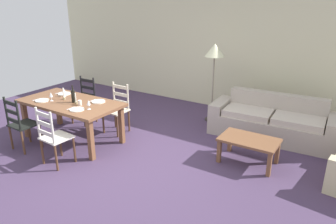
{
  "coord_description": "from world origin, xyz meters",
  "views": [
    {
      "loc": [
        3.05,
        -3.57,
        2.53
      ],
      "look_at": [
        0.46,
        0.53,
        0.75
      ],
      "focal_mm": 33.86,
      "sensor_mm": 36.0,
      "label": 1
    }
  ],
  "objects_px": {
    "dining_chair_far_left": "(85,101)",
    "standing_lamp": "(215,55)",
    "wine_glass_far_left": "(64,91)",
    "couch": "(273,123)",
    "dining_table": "(71,106)",
    "dining_chair_near_right": "(53,137)",
    "dining_chair_near_left": "(21,124)",
    "coffee_table": "(249,143)",
    "wine_bottle": "(73,96)",
    "wine_glass_near_left": "(51,95)",
    "dining_chair_far_right": "(117,108)",
    "coffee_cup_primary": "(80,103)",
    "wine_glass_near_right": "(89,103)"
  },
  "relations": [
    {
      "from": "coffee_cup_primary",
      "to": "standing_lamp",
      "type": "height_order",
      "value": "standing_lamp"
    },
    {
      "from": "dining_chair_far_left",
      "to": "wine_glass_near_right",
      "type": "height_order",
      "value": "dining_chair_far_left"
    },
    {
      "from": "dining_chair_far_left",
      "to": "standing_lamp",
      "type": "height_order",
      "value": "standing_lamp"
    },
    {
      "from": "dining_chair_near_right",
      "to": "wine_bottle",
      "type": "relative_size",
      "value": 3.04
    },
    {
      "from": "dining_table",
      "to": "standing_lamp",
      "type": "relative_size",
      "value": 1.16
    },
    {
      "from": "wine_glass_near_left",
      "to": "wine_bottle",
      "type": "bearing_deg",
      "value": 21.66
    },
    {
      "from": "coffee_cup_primary",
      "to": "standing_lamp",
      "type": "distance_m",
      "value": 2.82
    },
    {
      "from": "wine_glass_far_left",
      "to": "wine_glass_near_left",
      "type": "bearing_deg",
      "value": -86.95
    },
    {
      "from": "dining_chair_far_left",
      "to": "couch",
      "type": "bearing_deg",
      "value": 20.73
    },
    {
      "from": "wine_glass_far_left",
      "to": "standing_lamp",
      "type": "xyz_separation_m",
      "value": [
        2.07,
        2.14,
        0.55
      ]
    },
    {
      "from": "wine_glass_far_left",
      "to": "standing_lamp",
      "type": "relative_size",
      "value": 0.1
    },
    {
      "from": "dining_chair_near_right",
      "to": "couch",
      "type": "xyz_separation_m",
      "value": [
        2.61,
        2.9,
        -0.19
      ]
    },
    {
      "from": "dining_chair_far_right",
      "to": "wine_bottle",
      "type": "xyz_separation_m",
      "value": [
        -0.35,
        -0.74,
        0.39
      ]
    },
    {
      "from": "dining_table",
      "to": "wine_glass_far_left",
      "type": "bearing_deg",
      "value": 154.94
    },
    {
      "from": "dining_chair_near_right",
      "to": "standing_lamp",
      "type": "relative_size",
      "value": 0.59
    },
    {
      "from": "dining_chair_far_left",
      "to": "wine_glass_near_right",
      "type": "relative_size",
      "value": 5.96
    },
    {
      "from": "dining_chair_far_left",
      "to": "wine_bottle",
      "type": "height_order",
      "value": "wine_bottle"
    },
    {
      "from": "wine_bottle",
      "to": "dining_table",
      "type": "bearing_deg",
      "value": -177.92
    },
    {
      "from": "dining_chair_near_right",
      "to": "wine_glass_far_left",
      "type": "distance_m",
      "value": 1.3
    },
    {
      "from": "dining_table",
      "to": "couch",
      "type": "height_order",
      "value": "couch"
    },
    {
      "from": "dining_chair_near_left",
      "to": "wine_bottle",
      "type": "xyz_separation_m",
      "value": [
        0.52,
        0.75,
        0.39
      ]
    },
    {
      "from": "dining_table",
      "to": "standing_lamp",
      "type": "distance_m",
      "value": 2.97
    },
    {
      "from": "wine_glass_far_left",
      "to": "coffee_table",
      "type": "relative_size",
      "value": 0.18
    },
    {
      "from": "wine_glass_near_right",
      "to": "wine_bottle",
      "type": "bearing_deg",
      "value": 166.3
    },
    {
      "from": "dining_chair_near_left",
      "to": "coffee_table",
      "type": "relative_size",
      "value": 1.07
    },
    {
      "from": "wine_glass_far_left",
      "to": "couch",
      "type": "distance_m",
      "value": 3.98
    },
    {
      "from": "dining_chair_near_left",
      "to": "coffee_table",
      "type": "height_order",
      "value": "dining_chair_near_left"
    },
    {
      "from": "dining_chair_far_left",
      "to": "couch",
      "type": "distance_m",
      "value": 3.8
    },
    {
      "from": "dining_chair_far_right",
      "to": "wine_glass_near_left",
      "type": "xyz_separation_m",
      "value": [
        -0.75,
        -0.9,
        0.38
      ]
    },
    {
      "from": "dining_chair_near_right",
      "to": "coffee_cup_primary",
      "type": "height_order",
      "value": "dining_chair_near_right"
    },
    {
      "from": "dining_chair_far_right",
      "to": "coffee_cup_primary",
      "type": "bearing_deg",
      "value": -99.83
    },
    {
      "from": "dining_chair_far_left",
      "to": "dining_chair_near_right",
      "type": "bearing_deg",
      "value": -58.79
    },
    {
      "from": "dining_chair_near_left",
      "to": "dining_chair_far_right",
      "type": "height_order",
      "value": "same"
    },
    {
      "from": "dining_chair_far_right",
      "to": "wine_glass_far_left",
      "type": "distance_m",
      "value": 1.04
    },
    {
      "from": "dining_chair_near_right",
      "to": "couch",
      "type": "height_order",
      "value": "dining_chair_near_right"
    },
    {
      "from": "wine_glass_near_left",
      "to": "coffee_table",
      "type": "relative_size",
      "value": 0.18
    },
    {
      "from": "wine_bottle",
      "to": "wine_glass_near_right",
      "type": "xyz_separation_m",
      "value": [
        0.5,
        -0.12,
        -0.01
      ]
    },
    {
      "from": "dining_table",
      "to": "coffee_cup_primary",
      "type": "distance_m",
      "value": 0.34
    },
    {
      "from": "dining_chair_far_left",
      "to": "couch",
      "type": "xyz_separation_m",
      "value": [
        3.55,
        1.34,
        -0.19
      ]
    },
    {
      "from": "dining_chair_far_left",
      "to": "wine_glass_far_left",
      "type": "distance_m",
      "value": 0.73
    },
    {
      "from": "wine_glass_near_left",
      "to": "wine_glass_near_right",
      "type": "xyz_separation_m",
      "value": [
        0.9,
        0.04,
        0.0
      ]
    },
    {
      "from": "wine_glass_far_left",
      "to": "standing_lamp",
      "type": "height_order",
      "value": "standing_lamp"
    },
    {
      "from": "wine_glass_far_left",
      "to": "couch",
      "type": "height_order",
      "value": "wine_glass_far_left"
    },
    {
      "from": "wine_glass_far_left",
      "to": "coffee_table",
      "type": "height_order",
      "value": "wine_glass_far_left"
    },
    {
      "from": "wine_glass_near_left",
      "to": "coffee_cup_primary",
      "type": "distance_m",
      "value": 0.62
    },
    {
      "from": "couch",
      "to": "standing_lamp",
      "type": "height_order",
      "value": "standing_lamp"
    },
    {
      "from": "coffee_cup_primary",
      "to": "dining_table",
      "type": "bearing_deg",
      "value": 169.9
    },
    {
      "from": "dining_chair_near_left",
      "to": "coffee_cup_primary",
      "type": "bearing_deg",
      "value": 43.29
    },
    {
      "from": "dining_chair_near_right",
      "to": "dining_chair_near_left",
      "type": "bearing_deg",
      "value": 176.8
    },
    {
      "from": "dining_chair_far_left",
      "to": "coffee_table",
      "type": "bearing_deg",
      "value": 2.12
    }
  ]
}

